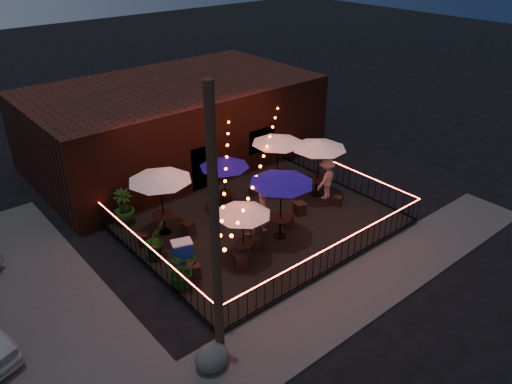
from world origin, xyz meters
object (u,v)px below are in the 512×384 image
Objects in this scene: cooler at (182,253)px; utility_pole at (215,239)px; cafe_table_0 at (243,211)px; cafe_table_4 at (319,145)px; cafe_table_5 at (278,140)px; cafe_table_1 at (160,177)px; cafe_table_3 at (224,164)px; boulder at (212,358)px; cafe_table_2 at (281,179)px.

utility_pole is at bearing -90.33° from cooler.
utility_pole is at bearing -136.98° from cafe_table_0.
cafe_table_4 reaches higher than cafe_table_5.
cafe_table_0 is 0.88× the size of cafe_table_5.
cafe_table_1 is at bearing 179.91° from cafe_table_5.
cooler is at bearing -161.28° from cafe_table_5.
cafe_table_1 reaches higher than cafe_table_3.
cafe_table_4 is 0.99× the size of cafe_table_5.
cafe_table_0 reaches higher than boulder.
utility_pole reaches higher than cafe_table_3.
cafe_table_1 reaches higher than boulder.
utility_pole reaches higher than cafe_table_0.
utility_pole reaches higher than boulder.
cafe_table_4 is 10.80m from boulder.
cafe_table_2 reaches higher than cafe_table_3.
cafe_table_3 is at bearing 52.05° from utility_pole.
cafe_table_2 is at bearing 31.61° from boulder.
cafe_table_0 is at bearing 43.02° from utility_pole.
boulder is (-5.46, -6.66, -1.87)m from cafe_table_3.
cafe_table_0 is 3.81m from cafe_table_3.
cafe_table_3 is at bearing 179.75° from cafe_table_5.
utility_pole is 10.23m from cafe_table_4.
cafe_table_4 is (3.85, -1.64, 0.32)m from cafe_table_3.
cooler is (-0.58, -2.21, -1.97)m from cafe_table_1.
cafe_table_5 is at bearing -0.25° from cafe_table_3.
cafe_table_5 is at bearing 37.58° from cooler.
cafe_table_3 is 2.44× the size of cooler.
cooler is (-3.87, 0.89, -2.00)m from cafe_table_2.
utility_pole is 6.93m from cafe_table_1.
cafe_table_1 is at bearing -179.93° from cafe_table_3.
utility_pole is 5.63m from cooler.
cafe_table_2 is at bearing -130.40° from cafe_table_5.
boulder is (-5.76, -3.55, -2.26)m from cafe_table_2.
cafe_table_3 is (-0.30, 3.11, -0.38)m from cafe_table_2.
cafe_table_0 is 2.83× the size of cooler.
cafe_table_0 is at bearing -144.20° from cafe_table_5.
utility_pole is 2.52× the size of cafe_table_2.
boulder is (-2.47, -6.65, -2.23)m from cafe_table_1.
cafe_table_0 is at bearing -117.20° from cafe_table_3.
boulder is at bearing -138.70° from cafe_table_0.
utility_pole reaches higher than cafe_table_4.
cafe_table_1 reaches higher than cafe_table_4.
cafe_table_2 is 3.36× the size of boulder.
utility_pole is at bearing 23.80° from boulder.
boulder is (-8.40, -6.64, -2.15)m from cafe_table_5.
cafe_table_1 is at bearing 94.24° from cooler.
cafe_table_0 is at bearing 41.30° from boulder.
utility_pole is 4.88m from cafe_table_0.
utility_pole is 3.49× the size of cafe_table_3.
cafe_table_5 is (4.67, 3.37, 0.35)m from cafe_table_0.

